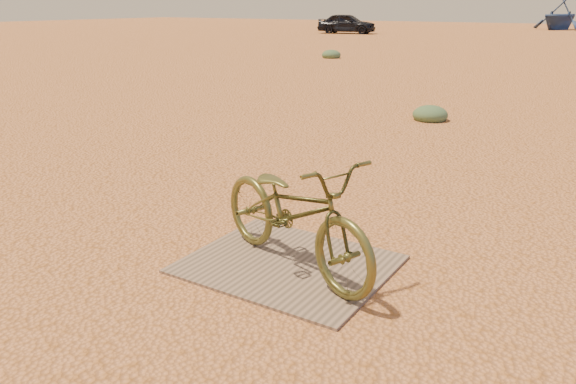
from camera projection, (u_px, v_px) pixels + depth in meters
The scene contains 8 objects.
ground at pixel (357, 263), 4.42m from camera, with size 120.00×120.00×0.00m, color #CE8050.
plywood_board at pixel (288, 264), 4.37m from camera, with size 1.51×1.26×0.02m, color #866B57.
bicycle at pixel (294, 212), 4.15m from camera, with size 0.60×1.73×0.91m, color brown.
car at pixel (347, 23), 37.81m from camera, with size 1.56×3.86×1.32m, color black.
boat_near_left at pixel (348, 23), 42.47m from camera, with size 3.55×4.97×1.03m, color beige.
boat_far_left at pixel (560, 15), 43.15m from camera, with size 3.68×4.27×2.25m, color navy.
kale_a at pixel (430, 120), 9.82m from camera, with size 0.61×0.61×0.33m, color #4A6844.
kale_c at pixel (331, 58), 20.98m from camera, with size 0.71×0.71×0.39m, color #4A6844.
Camera 1 is at (1.68, -3.68, 1.94)m, focal length 35.00 mm.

